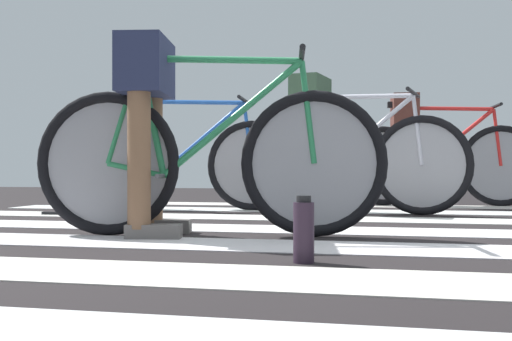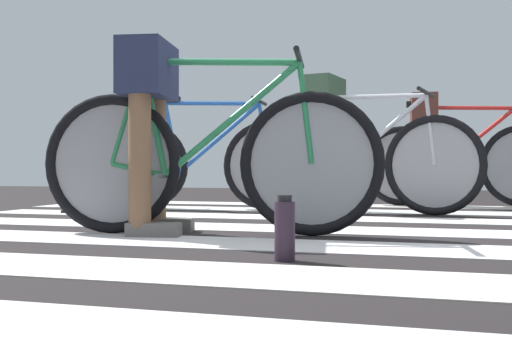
% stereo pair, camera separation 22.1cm
% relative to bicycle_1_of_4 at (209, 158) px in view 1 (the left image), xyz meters
% --- Properties ---
extents(ground, '(18.00, 14.00, 0.02)m').
position_rel_bicycle_1_of_4_xyz_m(ground, '(0.45, 0.31, -0.40)').
color(ground, black).
extents(crosswalk_markings, '(5.42, 5.74, 0.00)m').
position_rel_bicycle_1_of_4_xyz_m(crosswalk_markings, '(0.43, 0.04, -0.38)').
color(crosswalk_markings, beige).
rests_on(crosswalk_markings, ground).
extents(bicycle_1_of_4, '(1.72, 0.54, 0.93)m').
position_rel_bicycle_1_of_4_xyz_m(bicycle_1_of_4, '(0.00, 0.00, 0.00)').
color(bicycle_1_of_4, black).
rests_on(bicycle_1_of_4, ground).
extents(cyclist_1_of_4, '(0.37, 0.44, 0.97)m').
position_rel_bicycle_1_of_4_xyz_m(cyclist_1_of_4, '(-0.31, -0.05, 0.25)').
color(cyclist_1_of_4, brown).
rests_on(cyclist_1_of_4, ground).
extents(bicycle_2_of_4, '(1.72, 0.55, 0.93)m').
position_rel_bicycle_1_of_4_xyz_m(bicycle_2_of_4, '(0.58, 1.76, 0.00)').
color(bicycle_2_of_4, black).
rests_on(bicycle_2_of_4, ground).
extents(cyclist_2_of_4, '(0.37, 0.44, 1.04)m').
position_rel_bicycle_1_of_4_xyz_m(cyclist_2_of_4, '(0.28, 1.81, 0.29)').
color(cyclist_2_of_4, brown).
rests_on(cyclist_2_of_4, ground).
extents(bicycle_3_of_4, '(1.74, 0.52, 0.93)m').
position_rel_bicycle_1_of_4_xyz_m(bicycle_3_of_4, '(-0.72, 1.87, 0.00)').
color(bicycle_3_of_4, black).
rests_on(bicycle_3_of_4, ground).
extents(bicycle_4_of_4, '(1.73, 0.52, 0.93)m').
position_rel_bicycle_1_of_4_xyz_m(bicycle_4_of_4, '(1.31, 2.85, 0.00)').
color(bicycle_4_of_4, black).
rests_on(bicycle_4_of_4, ground).
extents(cyclist_4_of_4, '(0.34, 0.43, 0.99)m').
position_rel_bicycle_1_of_4_xyz_m(cyclist_4_of_4, '(1.00, 2.83, 0.26)').
color(cyclist_4_of_4, '#A87A5B').
rests_on(cyclist_4_of_4, ground).
extents(water_bottle, '(0.07, 0.07, 0.24)m').
position_rel_bicycle_1_of_4_xyz_m(water_bottle, '(0.57, -0.77, -0.27)').
color(water_bottle, '#2A1D2C').
rests_on(water_bottle, ground).
extents(traffic_cone, '(0.44, 0.44, 0.50)m').
position_rel_bicycle_1_of_4_xyz_m(traffic_cone, '(-1.36, 1.32, -0.15)').
color(traffic_cone, black).
rests_on(traffic_cone, ground).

